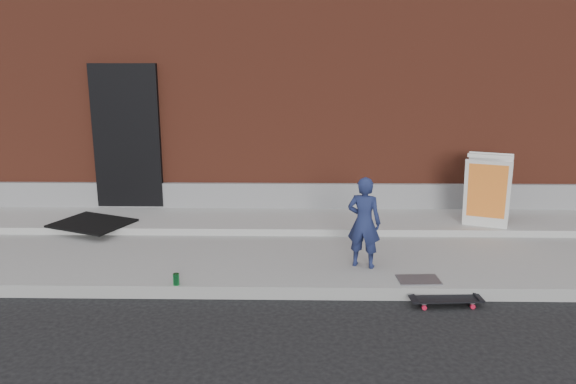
{
  "coord_description": "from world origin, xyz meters",
  "views": [
    {
      "loc": [
        0.09,
        -5.77,
        2.66
      ],
      "look_at": [
        -0.02,
        0.8,
        1.04
      ],
      "focal_mm": 35.0,
      "sensor_mm": 36.0,
      "label": 1
    }
  ],
  "objects_px": {
    "soda_can": "(176,279)",
    "skateboard": "(446,300)",
    "pizza_sign": "(487,190)",
    "child": "(364,222)"
  },
  "relations": [
    {
      "from": "soda_can",
      "to": "skateboard",
      "type": "bearing_deg",
      "value": -3.28
    },
    {
      "from": "skateboard",
      "to": "pizza_sign",
      "type": "relative_size",
      "value": 0.75
    },
    {
      "from": "soda_can",
      "to": "child",
      "type": "bearing_deg",
      "value": 15.86
    },
    {
      "from": "pizza_sign",
      "to": "soda_can",
      "type": "height_order",
      "value": "pizza_sign"
    },
    {
      "from": "pizza_sign",
      "to": "skateboard",
      "type": "bearing_deg",
      "value": -116.68
    },
    {
      "from": "child",
      "to": "soda_can",
      "type": "distance_m",
      "value": 2.28
    },
    {
      "from": "pizza_sign",
      "to": "soda_can",
      "type": "relative_size",
      "value": 7.8
    },
    {
      "from": "child",
      "to": "soda_can",
      "type": "height_order",
      "value": "child"
    },
    {
      "from": "skateboard",
      "to": "pizza_sign",
      "type": "distance_m",
      "value": 2.54
    },
    {
      "from": "pizza_sign",
      "to": "soda_can",
      "type": "xyz_separation_m",
      "value": [
        -4.07,
        -2.01,
        -0.55
      ]
    }
  ]
}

